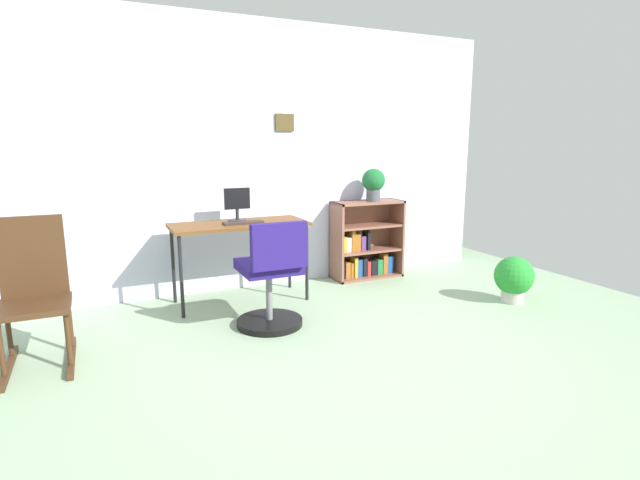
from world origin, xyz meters
The scene contains 10 objects.
ground_plane centered at (0.00, 0.00, 0.00)m, with size 6.24×6.24×0.00m, color #8FAA87.
wall_back centered at (0.00, 2.15, 1.28)m, with size 5.20×0.12×2.56m.
desk centered at (-0.30, 1.69, 0.67)m, with size 1.19×0.51×0.73m.
monitor centered at (-0.29, 1.80, 0.88)m, with size 0.23×0.16×0.30m.
keyboard centered at (-0.28, 1.63, 0.73)m, with size 0.35×0.11×0.02m, color #322621.
office_chair centered at (-0.27, 0.95, 0.37)m, with size 0.52×0.55×0.86m.
rocking_chair centered at (-1.85, 1.05, 0.48)m, with size 0.42×0.64×0.96m.
bookshelf_low centered at (1.12, 1.95, 0.36)m, with size 0.76×0.30×0.82m.
potted_plant_on_shelf centered at (1.19, 1.90, 1.01)m, with size 0.24×0.24×0.34m.
potted_plant_floor centered at (1.92, 0.63, 0.23)m, with size 0.35×0.35×0.42m.
Camera 1 is at (-1.45, -2.47, 1.43)m, focal length 27.35 mm.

